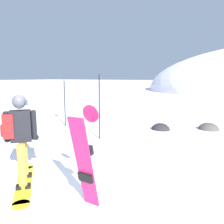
% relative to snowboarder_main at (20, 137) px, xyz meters
% --- Properties ---
extents(ground_plane, '(300.00, 300.00, 0.00)m').
position_rel_snowboarder_main_xyz_m(ground_plane, '(0.34, 0.14, -0.92)').
color(ground_plane, white).
extents(snowboarder_main, '(1.44, 1.32, 1.71)m').
position_rel_snowboarder_main_xyz_m(snowboarder_main, '(0.00, 0.00, 0.00)').
color(snowboarder_main, yellow).
rests_on(snowboarder_main, ground).
extents(spare_snowboard, '(0.28, 0.42, 1.62)m').
position_rel_snowboarder_main_xyz_m(spare_snowboard, '(1.55, -0.03, -0.10)').
color(spare_snowboard, '#D11E5B').
rests_on(spare_snowboard, ground).
extents(piste_marker_near, '(0.20, 0.20, 2.16)m').
position_rel_snowboarder_main_xyz_m(piste_marker_near, '(-0.47, 3.37, 0.31)').
color(piste_marker_near, black).
rests_on(piste_marker_near, ground).
extents(piste_marker_far, '(0.20, 0.20, 1.95)m').
position_rel_snowboarder_main_xyz_m(piste_marker_far, '(-2.82, 4.29, 0.19)').
color(piste_marker_far, black).
rests_on(piste_marker_far, ground).
extents(rock_dark, '(0.77, 0.65, 0.54)m').
position_rel_snowboarder_main_xyz_m(rock_dark, '(2.48, 6.60, -0.92)').
color(rock_dark, '#4C4742').
rests_on(rock_dark, ground).
extents(rock_small, '(0.71, 0.61, 0.50)m').
position_rel_snowboarder_main_xyz_m(rock_small, '(0.87, 5.65, -0.92)').
color(rock_small, '#282628').
rests_on(rock_small, ground).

